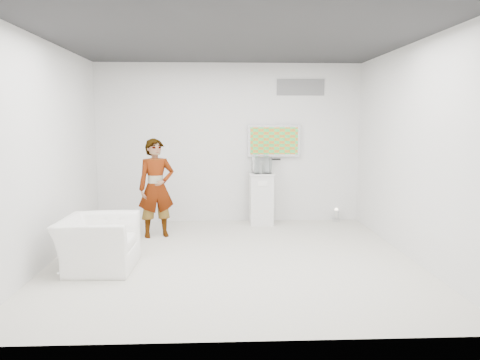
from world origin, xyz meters
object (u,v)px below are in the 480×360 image
Objects in this scene: person at (156,188)px; floor_uplight at (336,215)px; armchair at (98,243)px; pedestal at (261,199)px; tv at (274,141)px.

floor_uplight is at bearing -0.35° from person.
person is at bearing -16.75° from armchair.
armchair is at bearing -144.63° from floor_uplight.
person is 2.05m from pedestal.
armchair is 4.71m from floor_uplight.
tv reaches higher than person.
armchair is (-0.54, -1.69, -0.48)m from person.
tv is 4.06× the size of floor_uplight.
person is (-2.08, -1.12, -0.73)m from tv.
armchair is 3.49m from pedestal.
pedestal is (2.37, 2.56, 0.14)m from armchair.
floor_uplight is at bearing 6.41° from pedestal.
tv is at bearing -42.04° from armchair.
armchair is at bearing -133.01° from tv.
floor_uplight is at bearing -53.66° from armchair.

